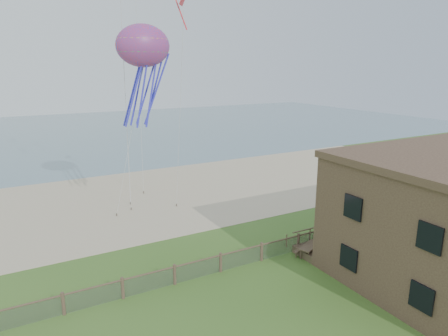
{
  "coord_description": "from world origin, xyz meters",
  "views": [
    {
      "loc": [
        -10.5,
        -13.43,
        12.18
      ],
      "look_at": [
        1.34,
        8.0,
        5.95
      ],
      "focal_mm": 32.0,
      "sensor_mm": 36.0,
      "label": 1
    }
  ],
  "objects": [
    {
      "name": "ocean",
      "position": [
        0.0,
        66.0,
        0.0
      ],
      "size": [
        160.0,
        68.0,
        0.02
      ],
      "primitive_type": "cube",
      "color": "slate",
      "rests_on": "ground"
    },
    {
      "name": "octopus_kite",
      "position": [
        -1.17,
        15.45,
        11.65
      ],
      "size": [
        4.47,
        3.88,
        7.7
      ],
      "primitive_type": null,
      "rotation": [
        0.0,
        0.0,
        0.4
      ],
      "color": "#FF2829"
    },
    {
      "name": "sand_beach",
      "position": [
        0.0,
        22.0,
        0.0
      ],
      "size": [
        72.0,
        20.0,
        0.02
      ],
      "primitive_type": "cube",
      "color": "tan",
      "rests_on": "ground"
    },
    {
      "name": "ground",
      "position": [
        0.0,
        0.0,
        0.0
      ],
      "size": [
        160.0,
        160.0,
        0.0
      ],
      "primitive_type": "plane",
      "color": "#396121",
      "rests_on": "ground"
    },
    {
      "name": "kite_red",
      "position": [
        1.59,
        14.29,
        16.33
      ],
      "size": [
        1.99,
        1.88,
        2.4
      ],
      "primitive_type": null,
      "rotation": [
        0.44,
        0.0,
        0.95
      ],
      "color": "red"
    },
    {
      "name": "motel_deck",
      "position": [
        13.0,
        5.0,
        0.25
      ],
      "size": [
        15.0,
        2.0,
        0.5
      ],
      "primitive_type": "cube",
      "color": "brown",
      "rests_on": "ground"
    },
    {
      "name": "chainlink_fence",
      "position": [
        0.0,
        6.0,
        0.55
      ],
      "size": [
        36.2,
        0.2,
        1.25
      ],
      "primitive_type": null,
      "color": "brown",
      "rests_on": "ground"
    },
    {
      "name": "picnic_table",
      "position": [
        6.18,
        5.0,
        0.42
      ],
      "size": [
        2.4,
        2.15,
        0.83
      ],
      "primitive_type": null,
      "rotation": [
        0.0,
        0.0,
        0.41
      ],
      "color": "brown",
      "rests_on": "ground"
    }
  ]
}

